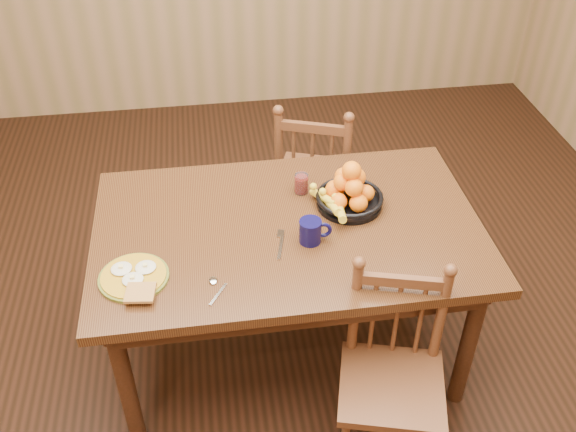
{
  "coord_description": "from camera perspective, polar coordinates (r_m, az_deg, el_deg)",
  "views": [
    {
      "loc": [
        -0.3,
        -2.04,
        2.42
      ],
      "look_at": [
        0.0,
        0.0,
        0.8
      ],
      "focal_mm": 40.0,
      "sensor_mm": 36.0,
      "label": 1
    }
  ],
  "objects": [
    {
      "name": "coffee_mug",
      "position": [
        2.54,
        2.1,
        -1.34
      ],
      "size": [
        0.13,
        0.09,
        0.1
      ],
      "color": "black",
      "rests_on": "dining_table"
    },
    {
      "name": "chair_far",
      "position": [
        3.45,
        2.46,
        3.31
      ],
      "size": [
        0.53,
        0.52,
        0.92
      ],
      "rotation": [
        0.0,
        0.0,
        2.8
      ],
      "color": "#482815",
      "rests_on": "ground"
    },
    {
      "name": "dining_table",
      "position": [
        2.71,
        0.0,
        -2.24
      ],
      "size": [
        1.6,
        1.0,
        0.75
      ],
      "color": "black",
      "rests_on": "ground"
    },
    {
      "name": "breakfast_plate",
      "position": [
        2.47,
        -13.52,
        -5.29
      ],
      "size": [
        0.26,
        0.29,
        0.04
      ],
      "color": "#59601E",
      "rests_on": "dining_table"
    },
    {
      "name": "juice_glass",
      "position": [
        2.81,
        1.19,
        2.85
      ],
      "size": [
        0.06,
        0.06,
        0.09
      ],
      "color": "silver",
      "rests_on": "dining_table"
    },
    {
      "name": "fork",
      "position": [
        2.56,
        -0.66,
        -2.38
      ],
      "size": [
        0.05,
        0.18,
        0.0
      ],
      "rotation": [
        0.0,
        0.0,
        -0.24
      ],
      "color": "silver",
      "rests_on": "dining_table"
    },
    {
      "name": "room",
      "position": [
        2.32,
        0.0,
        10.73
      ],
      "size": [
        4.52,
        5.02,
        2.72
      ],
      "color": "black",
      "rests_on": "ground"
    },
    {
      "name": "chair_near",
      "position": [
        2.56,
        9.24,
        -13.86
      ],
      "size": [
        0.48,
        0.47,
        0.87
      ],
      "rotation": [
        0.0,
        0.0,
        -0.26
      ],
      "color": "#482815",
      "rests_on": "ground"
    },
    {
      "name": "fruit_bowl",
      "position": [
        2.73,
        5.39,
        2.06
      ],
      "size": [
        0.32,
        0.32,
        0.22
      ],
      "color": "black",
      "rests_on": "dining_table"
    },
    {
      "name": "spoon",
      "position": [
        2.4,
        -6.52,
        -6.11
      ],
      "size": [
        0.07,
        0.15,
        0.01
      ],
      "rotation": [
        0.0,
        0.0,
        -0.57
      ],
      "color": "silver",
      "rests_on": "dining_table"
    }
  ]
}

